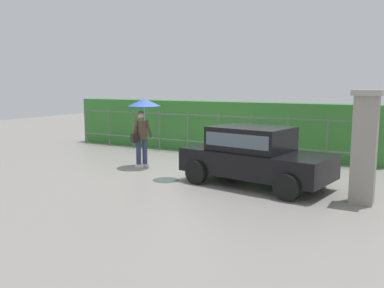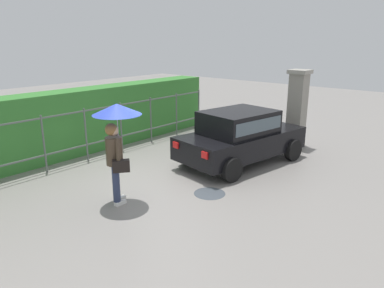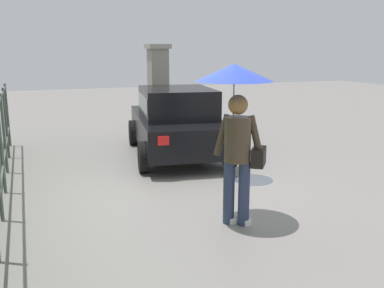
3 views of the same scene
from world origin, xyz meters
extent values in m
plane|color=gray|center=(0.00, 0.00, 0.00)|extent=(40.00, 40.00, 0.00)
cube|color=black|center=(2.43, -0.69, 0.58)|extent=(3.92, 2.22, 0.60)
cube|color=black|center=(2.28, -0.67, 1.18)|extent=(2.11, 1.73, 0.60)
cube|color=#4C5B66|center=(2.28, -0.67, 1.20)|extent=(1.96, 1.72, 0.33)
cylinder|color=black|center=(3.80, -0.06, 0.30)|extent=(0.62, 0.27, 0.60)
cylinder|color=black|center=(3.52, -1.72, 0.30)|extent=(0.62, 0.27, 0.60)
cylinder|color=black|center=(1.33, 0.34, 0.30)|extent=(0.62, 0.27, 0.60)
cylinder|color=black|center=(1.06, -1.32, 0.30)|extent=(0.62, 0.27, 0.60)
cube|color=red|center=(0.68, 0.15, 0.73)|extent=(0.09, 0.21, 0.16)
cube|color=red|center=(0.50, -0.93, 0.73)|extent=(0.09, 0.21, 0.16)
cylinder|color=#2D3856|center=(-1.43, -0.08, 0.43)|extent=(0.15, 0.15, 0.86)
cylinder|color=#2D3856|center=(-1.55, -0.24, 0.43)|extent=(0.15, 0.15, 0.86)
cube|color=white|center=(-1.38, -0.11, 0.04)|extent=(0.26, 0.10, 0.08)
cube|color=white|center=(-1.51, -0.27, 0.04)|extent=(0.26, 0.10, 0.08)
cylinder|color=#473828|center=(-1.49, -0.16, 1.15)|extent=(0.34, 0.34, 0.58)
sphere|color=#DBAD89|center=(-1.49, -0.16, 1.58)|extent=(0.22, 0.22, 0.22)
sphere|color=olive|center=(-1.52, -0.14, 1.60)|extent=(0.25, 0.25, 0.25)
cylinder|color=#473828|center=(-1.29, -0.03, 1.18)|extent=(0.21, 0.23, 0.56)
cylinder|color=#473828|center=(-1.56, -0.38, 1.18)|extent=(0.21, 0.23, 0.56)
cylinder|color=#B2B2B7|center=(-1.36, -0.16, 1.50)|extent=(0.02, 0.02, 0.77)
cone|color=blue|center=(-1.36, -0.16, 1.99)|extent=(0.99, 0.99, 0.22)
cube|color=black|center=(-1.56, -0.44, 0.91)|extent=(0.37, 0.33, 0.24)
cube|color=gray|center=(4.98, -1.09, 1.15)|extent=(0.48, 0.48, 2.30)
cube|color=#9E998E|center=(4.98, -1.09, 2.36)|extent=(0.60, 0.60, 0.12)
cylinder|color=#59605B|center=(-6.48, 2.74, 0.75)|extent=(0.05, 0.05, 1.50)
cylinder|color=#59605B|center=(-5.23, 2.74, 0.75)|extent=(0.05, 0.05, 1.50)
cylinder|color=#59605B|center=(-3.99, 2.74, 0.75)|extent=(0.05, 0.05, 1.50)
cylinder|color=#59605B|center=(-2.74, 2.74, 0.75)|extent=(0.05, 0.05, 1.50)
cylinder|color=#59605B|center=(-1.50, 2.74, 0.75)|extent=(0.05, 0.05, 1.50)
cylinder|color=#59605B|center=(-0.25, 2.74, 0.75)|extent=(0.05, 0.05, 1.50)
cylinder|color=#59605B|center=(0.99, 2.74, 0.75)|extent=(0.05, 0.05, 1.50)
cylinder|color=#59605B|center=(2.24, 2.74, 0.75)|extent=(0.05, 0.05, 1.50)
cylinder|color=#59605B|center=(3.48, 2.74, 0.75)|extent=(0.05, 0.05, 1.50)
cylinder|color=#59605B|center=(4.73, 2.74, 0.75)|extent=(0.05, 0.05, 1.50)
cube|color=#59605B|center=(-0.87, 2.74, 1.42)|extent=(11.21, 0.03, 0.04)
cube|color=#59605B|center=(-0.87, 2.74, 0.45)|extent=(11.21, 0.03, 0.04)
cube|color=#387F33|center=(-0.87, 3.59, 0.95)|extent=(12.21, 0.90, 1.90)
cylinder|color=#4C545B|center=(0.15, -1.35, 0.00)|extent=(0.71, 0.71, 0.00)
camera|label=1|loc=(5.94, -10.36, 2.54)|focal=38.40mm
camera|label=2|loc=(-5.82, -5.94, 3.35)|focal=34.04mm
camera|label=3|loc=(-6.25, 2.34, 2.27)|focal=40.00mm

